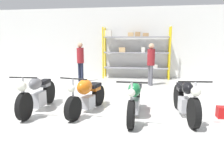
# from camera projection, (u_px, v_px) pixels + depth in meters

# --- Properties ---
(ground_plane) EXTENTS (30.00, 30.00, 0.00)m
(ground_plane) POSITION_uv_depth(u_px,v_px,m) (110.00, 112.00, 5.83)
(ground_plane) COLOR silver
(back_wall) EXTENTS (30.00, 0.08, 3.60)m
(back_wall) POSITION_uv_depth(u_px,v_px,m) (129.00, 43.00, 11.40)
(back_wall) COLOR silver
(back_wall) RESTS_ON ground_plane
(shelving_rack) EXTENTS (3.39, 0.63, 2.58)m
(shelving_rack) POSITION_uv_depth(u_px,v_px,m) (134.00, 50.00, 11.07)
(shelving_rack) COLOR yellow
(shelving_rack) RESTS_ON ground_plane
(motorcycle_grey) EXTENTS (0.69, 2.19, 1.05)m
(motorcycle_grey) POSITION_uv_depth(u_px,v_px,m) (38.00, 94.00, 5.89)
(motorcycle_grey) COLOR black
(motorcycle_grey) RESTS_ON ground_plane
(motorcycle_orange) EXTENTS (0.78, 2.00, 1.03)m
(motorcycle_orange) POSITION_uv_depth(u_px,v_px,m) (87.00, 95.00, 5.78)
(motorcycle_orange) COLOR black
(motorcycle_orange) RESTS_ON ground_plane
(motorcycle_green) EXTENTS (0.67, 2.09, 1.03)m
(motorcycle_green) POSITION_uv_depth(u_px,v_px,m) (135.00, 99.00, 5.37)
(motorcycle_green) COLOR black
(motorcycle_green) RESTS_ON ground_plane
(motorcycle_black) EXTENTS (0.71, 2.12, 1.04)m
(motorcycle_black) POSITION_uv_depth(u_px,v_px,m) (186.00, 99.00, 5.39)
(motorcycle_black) COLOR black
(motorcycle_black) RESTS_ON ground_plane
(person_browsing) EXTENTS (0.44, 0.44, 1.83)m
(person_browsing) POSITION_uv_depth(u_px,v_px,m) (80.00, 59.00, 10.14)
(person_browsing) COLOR #1E2338
(person_browsing) RESTS_ON ground_plane
(person_near_rack) EXTENTS (0.42, 0.42, 1.80)m
(person_near_rack) POSITION_uv_depth(u_px,v_px,m) (151.00, 61.00, 9.30)
(person_near_rack) COLOR #595960
(person_near_rack) RESTS_ON ground_plane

